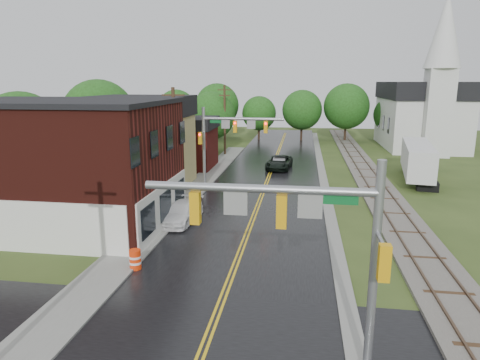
% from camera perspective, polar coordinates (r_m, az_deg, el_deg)
% --- Properties ---
extents(main_road, '(10.00, 90.00, 0.02)m').
position_cam_1_polar(main_road, '(41.89, 3.69, -0.04)').
color(main_road, black).
rests_on(main_road, ground).
extents(cross_road, '(60.00, 9.00, 0.02)m').
position_cam_1_polar(cross_road, '(16.13, -5.42, -22.77)').
color(cross_road, black).
rests_on(cross_road, ground).
extents(curb_right, '(0.80, 70.00, 0.12)m').
position_cam_1_polar(curb_right, '(46.69, 10.83, 1.11)').
color(curb_right, gray).
rests_on(curb_right, ground).
extents(sidewalk_left, '(2.40, 50.00, 0.12)m').
position_cam_1_polar(sidewalk_left, '(38.10, -6.28, -1.40)').
color(sidewalk_left, gray).
rests_on(sidewalk_left, ground).
extents(brick_building, '(14.30, 10.30, 8.30)m').
position_cam_1_polar(brick_building, '(30.60, -22.80, 2.06)').
color(brick_building, '#42130E').
rests_on(brick_building, ground).
extents(yellow_house, '(8.00, 7.00, 6.40)m').
position_cam_1_polar(yellow_house, '(39.86, -12.74, 3.69)').
color(yellow_house, tan).
rests_on(yellow_house, ground).
extents(darkred_building, '(7.00, 6.00, 4.40)m').
position_cam_1_polar(darkred_building, '(48.12, -7.74, 4.24)').
color(darkred_building, '#3F0F0C').
rests_on(darkred_building, ground).
extents(church, '(10.40, 18.40, 20.00)m').
position_cam_1_polar(church, '(66.64, 23.22, 8.87)').
color(church, silver).
rests_on(church, ground).
extents(railroad, '(3.20, 80.00, 0.30)m').
position_cam_1_polar(railroad, '(47.10, 16.43, 1.04)').
color(railroad, '#59544C').
rests_on(railroad, ground).
extents(traffic_signal_near, '(7.34, 0.30, 7.20)m').
position_cam_1_polar(traffic_signal_near, '(13.44, 8.74, -6.48)').
color(traffic_signal_near, gray).
rests_on(traffic_signal_near, ground).
extents(traffic_signal_far, '(7.34, 0.43, 7.20)m').
position_cam_1_polar(traffic_signal_far, '(38.54, -1.76, 6.36)').
color(traffic_signal_far, gray).
rests_on(traffic_signal_far, ground).
extents(utility_pole_b, '(1.80, 0.28, 9.00)m').
position_cam_1_polar(utility_pole_b, '(34.53, -8.70, 5.02)').
color(utility_pole_b, '#382616').
rests_on(utility_pole_b, ground).
extents(utility_pole_c, '(1.80, 0.28, 9.00)m').
position_cam_1_polar(utility_pole_c, '(55.80, -2.05, 8.15)').
color(utility_pole_c, '#382616').
rests_on(utility_pole_c, ground).
extents(tree_left_a, '(6.80, 6.80, 8.67)m').
position_cam_1_polar(tree_left_a, '(40.20, -26.93, 5.44)').
color(tree_left_a, black).
rests_on(tree_left_a, ground).
extents(tree_left_b, '(7.60, 7.60, 9.69)m').
position_cam_1_polar(tree_left_b, '(47.68, -18.11, 7.90)').
color(tree_left_b, black).
rests_on(tree_left_b, ground).
extents(tree_left_c, '(6.00, 6.00, 7.65)m').
position_cam_1_polar(tree_left_c, '(53.63, -10.35, 7.53)').
color(tree_left_c, black).
rests_on(tree_left_c, ground).
extents(tree_left_e, '(6.40, 6.40, 8.16)m').
position_cam_1_polar(tree_left_e, '(58.05, -3.72, 8.41)').
color(tree_left_e, black).
rests_on(tree_left_e, ground).
extents(suv_dark, '(2.93, 5.52, 1.48)m').
position_cam_1_polar(suv_dark, '(47.19, 5.25, 2.33)').
color(suv_dark, black).
rests_on(suv_dark, ground).
extents(sedan_silver, '(1.48, 3.90, 1.27)m').
position_cam_1_polar(sedan_silver, '(47.53, 5.27, 2.28)').
color(sedan_silver, '#ADACB1').
rests_on(sedan_silver, ground).
extents(pickup_white, '(2.35, 4.92, 1.38)m').
position_cam_1_polar(pickup_white, '(29.53, -7.79, -4.32)').
color(pickup_white, white).
rests_on(pickup_white, ground).
extents(semi_trailer, '(4.15, 11.31, 3.57)m').
position_cam_1_polar(semi_trailer, '(44.75, 22.60, 2.63)').
color(semi_trailer, black).
rests_on(semi_trailer, ground).
extents(construction_barrel, '(0.72, 0.72, 1.05)m').
position_cam_1_polar(construction_barrel, '(22.89, -13.80, -10.27)').
color(construction_barrel, red).
rests_on(construction_barrel, ground).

